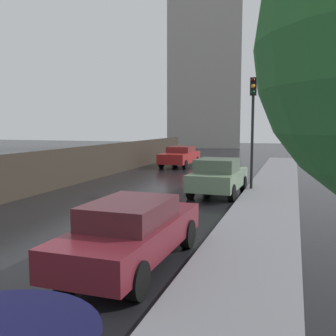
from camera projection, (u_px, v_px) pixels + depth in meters
The scene contains 5 objects.
car_green_near_kerb at pixel (218, 176), 16.35m from camera, with size 2.00×3.99×1.53m.
car_red_far_ahead at pixel (180, 156), 27.63m from camera, with size 2.01×4.32×1.39m.
car_maroon_behind_camera at pixel (132, 231), 8.09m from camera, with size 1.78×4.54×1.38m.
traffic_light at pixel (253, 113), 16.85m from camera, with size 0.26×0.39×4.77m.
distant_tower at pixel (206, 37), 51.02m from camera, with size 10.08×8.41×28.47m.
Camera 1 is at (5.98, -4.57, 2.90)m, focal length 42.08 mm.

